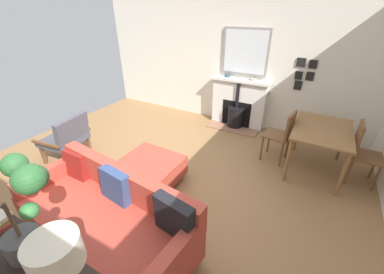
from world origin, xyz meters
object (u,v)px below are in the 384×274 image
Objects in this scene: potted_plant at (10,202)px; dining_chair_near_fireplace at (283,133)px; fireplace at (238,106)px; armchair_accent at (67,136)px; mantel_bowl_near at (228,75)px; dining_chair_by_back_wall at (361,149)px; ottoman at (152,168)px; sofa at (107,218)px; table_lamp_far_end at (56,255)px; mantel_bowl_far at (253,79)px; console_table at (18,255)px; dining_table at (322,134)px.

potted_plant reaches higher than dining_chair_near_fireplace.
armchair_accent is at bearing -36.59° from fireplace.
potted_plant is at bearing 3.35° from mantel_bowl_near.
dining_chair_near_fireplace is 1.05m from dining_chair_by_back_wall.
mantel_bowl_near is 2.57m from ottoman.
sofa is 4.50× the size of table_lamp_far_end.
potted_plant is at bearing -3.85° from mantel_bowl_far.
potted_plant is at bearing -34.10° from dining_chair_by_back_wall.
potted_plant reaches higher than mantel_bowl_far.
table_lamp_far_end is at bearing 90.00° from console_table.
fireplace is at bearing -131.90° from dining_chair_near_fireplace.
armchair_accent is 1.14× the size of potted_plant.
table_lamp_far_end is 0.65× the size of potted_plant.
ottoman is at bearing -10.06° from fireplace.
mantel_bowl_far reaches higher than armchair_accent.
fireplace is at bearing -120.72° from dining_table.
mantel_bowl_far is at bearing 176.15° from potted_plant.
dining_chair_near_fireplace is (-1.65, 3.02, 0.07)m from armchair_accent.
armchair_accent is 2.95m from table_lamp_far_end.
sofa is at bearing 64.59° from armchair_accent.
fireplace is at bearing -114.14° from dining_chair_by_back_wall.
table_lamp_far_end reaches higher than dining_table.
mantel_bowl_near is at bearing -95.37° from fireplace.
ottoman is at bearing -3.22° from mantel_bowl_near.
mantel_bowl_far reaches higher than dining_table.
armchair_accent is at bearing -129.03° from potted_plant.
fireplace is 1.07× the size of dining_table.
mantel_bowl_far is at bearing 164.74° from ottoman.
ottoman is (2.43, -0.66, -0.80)m from mantel_bowl_far.
dining_table is (-3.26, 1.17, -0.52)m from table_lamp_far_end.
potted_plant is 0.77× the size of dining_chair_by_back_wall.
mantel_bowl_near reaches higher than ottoman.
sofa is 1.20× the size of console_table.
ottoman is 2.53m from dining_table.
table_lamp_far_end is at bearing -19.67° from dining_table.
dining_chair_near_fireplace is at bearing 158.57° from console_table.
mantel_bowl_far is 0.32× the size of table_lamp_far_end.
mantel_bowl_far reaches higher than dining_chair_near_fireplace.
mantel_bowl_far is 3.48m from armchair_accent.
dining_chair_by_back_wall is at bearing 137.14° from sofa.
armchair_accent is at bearing -32.01° from mantel_bowl_near.
sofa is at bearing 12.65° from ottoman.
dining_chair_near_fireplace is 0.96× the size of dining_chair_by_back_wall.
armchair_accent is (2.64, -2.18, -0.58)m from mantel_bowl_far.
console_table is (0.76, -0.01, 0.34)m from sofa.
mantel_bowl_near is 4.26m from console_table.
potted_plant is (4.18, -0.28, 0.21)m from mantel_bowl_far.
dining_table reaches higher than ottoman.
ottoman is 0.90× the size of dining_chair_by_back_wall.
sofa reaches higher than console_table.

